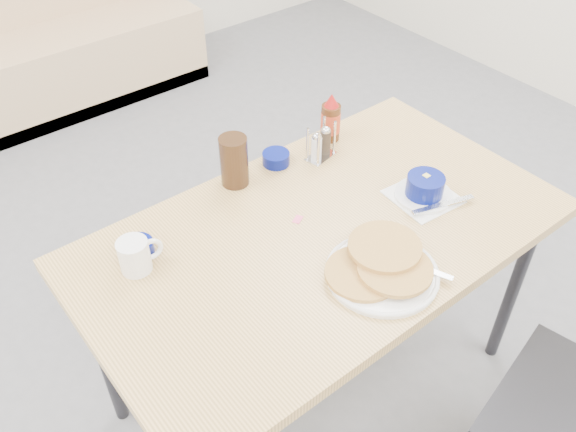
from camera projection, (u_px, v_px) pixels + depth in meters
ground at (362, 430)px, 2.11m from camera, size 6.00×6.00×0.00m
booth_bench at (33, 49)px, 3.51m from camera, size 1.90×0.56×1.22m
dining_table at (322, 246)px, 1.79m from camera, size 1.40×0.80×0.76m
pancake_plate at (382, 268)px, 1.61m from camera, size 0.30×0.30×0.05m
coffee_mug at (136, 255)px, 1.61m from camera, size 0.12×0.08×0.10m
grits_setting at (425, 189)px, 1.84m from camera, size 0.21×0.21×0.08m
creamer_bowl at (138, 248)px, 1.67m from camera, size 0.09×0.09×0.04m
butter_bowl at (276, 158)px, 1.98m from camera, size 0.09×0.09×0.04m
amber_tumbler at (234, 161)px, 1.86m from camera, size 0.11×0.11×0.16m
condiment_caddy at (321, 146)px, 1.99m from camera, size 0.11×0.08×0.13m
syrup_bottle at (331, 120)px, 2.05m from camera, size 0.07×0.07×0.17m
sugar_wrapper at (298, 219)px, 1.79m from camera, size 0.04×0.04×0.00m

